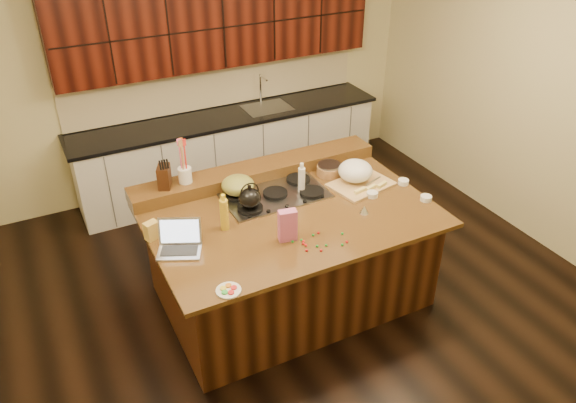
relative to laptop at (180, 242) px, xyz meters
name	(u,v)px	position (x,y,z in m)	size (l,w,h in m)	color
room	(291,168)	(1.00, 0.07, 0.37)	(5.52, 5.02, 2.72)	black
island	(291,255)	(1.00, 0.07, -0.52)	(2.40, 1.60, 0.92)	black
back_ledge	(257,171)	(1.00, 0.77, 0.00)	(2.40, 0.30, 0.12)	black
cooktop	(275,195)	(1.00, 0.37, -0.05)	(0.92, 0.52, 0.05)	gray
back_counter	(226,110)	(1.30, 2.30, 0.00)	(3.70, 0.66, 2.40)	silver
kettle	(250,198)	(0.70, 0.24, 0.07)	(0.19, 0.19, 0.17)	black
green_bowl	(238,185)	(0.70, 0.50, 0.06)	(0.29, 0.29, 0.16)	olive
laptop	(180,242)	(0.00, 0.00, 0.00)	(0.41, 0.37, 0.23)	#B7B7BC
oil_bottle	(224,215)	(0.41, 0.10, 0.07)	(0.07, 0.07, 0.27)	gold
vinegar_bottle	(302,181)	(1.23, 0.32, 0.06)	(0.06, 0.06, 0.25)	silver
wooden_tray	(357,174)	(1.77, 0.24, 0.04)	(0.61, 0.49, 0.22)	tan
ramekin_a	(426,198)	(2.15, -0.29, -0.04)	(0.10, 0.10, 0.04)	white
ramekin_b	(372,194)	(1.76, -0.02, -0.04)	(0.10, 0.10, 0.04)	white
ramekin_c	(403,182)	(2.15, 0.03, -0.04)	(0.10, 0.10, 0.04)	white
strainer_bowl	(329,170)	(1.63, 0.50, -0.02)	(0.24, 0.24, 0.09)	#996B3F
kitchen_timer	(364,209)	(1.55, -0.22, -0.03)	(0.08, 0.08, 0.07)	silver
pink_bag	(288,225)	(0.79, -0.27, 0.07)	(0.14, 0.08, 0.27)	#C25B8E
candy_plate	(229,290)	(0.14, -0.64, -0.06)	(0.18, 0.18, 0.01)	white
package_box	(152,231)	(-0.15, 0.23, 0.01)	(0.11, 0.08, 0.15)	gold
utensil_crock	(185,175)	(0.31, 0.77, 0.13)	(0.12, 0.12, 0.14)	white
knife_block	(164,177)	(0.13, 0.77, 0.16)	(0.10, 0.16, 0.20)	black
gumdrop_0	(347,242)	(1.19, -0.52, -0.05)	(0.02, 0.02, 0.02)	red
gumdrop_1	(313,235)	(1.00, -0.32, -0.05)	(0.02, 0.02, 0.02)	#198C26
gumdrop_2	(303,244)	(0.87, -0.39, -0.05)	(0.02, 0.02, 0.02)	red
gumdrop_3	(317,246)	(0.95, -0.46, -0.05)	(0.02, 0.02, 0.02)	#198C26
gumdrop_4	(321,251)	(0.95, -0.53, -0.05)	(0.02, 0.02, 0.02)	red
gumdrop_5	(342,245)	(1.13, -0.54, -0.05)	(0.02, 0.02, 0.02)	#198C26
gumdrop_6	(306,245)	(0.88, -0.41, -0.05)	(0.02, 0.02, 0.02)	red
gumdrop_7	(293,242)	(0.81, -0.32, -0.05)	(0.02, 0.02, 0.02)	#198C26
gumdrop_8	(307,250)	(0.85, -0.48, -0.05)	(0.02, 0.02, 0.02)	red
gumdrop_9	(301,240)	(0.88, -0.34, -0.05)	(0.02, 0.02, 0.02)	#198C26
gumdrop_10	(318,233)	(1.05, -0.31, -0.05)	(0.02, 0.02, 0.02)	red
gumdrop_11	(326,245)	(1.02, -0.49, -0.05)	(0.02, 0.02, 0.02)	#198C26
gumdrop_12	(303,241)	(0.89, -0.36, -0.05)	(0.02, 0.02, 0.02)	red
gumdrop_13	(342,234)	(1.21, -0.41, -0.05)	(0.02, 0.02, 0.02)	#198C26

